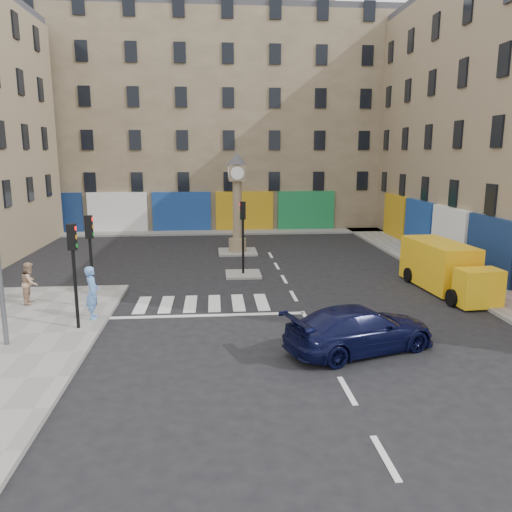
{
  "coord_description": "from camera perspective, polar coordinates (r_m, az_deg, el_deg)",
  "views": [
    {
      "loc": [
        -3.46,
        -17.02,
        6.2
      ],
      "look_at": [
        -1.74,
        3.24,
        2.0
      ],
      "focal_mm": 35.0,
      "sensor_mm": 36.0,
      "label": 1
    }
  ],
  "objects": [
    {
      "name": "clock_pillar",
      "position": [
        31.16,
        -2.17,
        6.78
      ],
      "size": [
        1.2,
        1.2,
        6.1
      ],
      "color": "#887159",
      "rests_on": "island_far"
    },
    {
      "name": "yellow_van",
      "position": [
        24.3,
        20.78,
        -1.28
      ],
      "size": [
        2.35,
        6.06,
        2.17
      ],
      "rotation": [
        0.0,
        0.0,
        0.07
      ],
      "color": "#EDB113",
      "rests_on": "ground"
    },
    {
      "name": "island_far",
      "position": [
        31.66,
        -2.12,
        0.48
      ],
      "size": [
        2.4,
        2.4,
        0.12
      ],
      "primitive_type": "cube",
      "color": "gray",
      "rests_on": "ground"
    },
    {
      "name": "island_near",
      "position": [
        25.81,
        -1.48,
        -2.1
      ],
      "size": [
        1.8,
        1.8,
        0.12
      ],
      "primitive_type": "cube",
      "color": "gray",
      "rests_on": "ground"
    },
    {
      "name": "building_far",
      "position": [
        45.08,
        -5.72,
        14.54
      ],
      "size": [
        32.0,
        10.0,
        17.0
      ],
      "primitive_type": "cube",
      "color": "gray",
      "rests_on": "ground"
    },
    {
      "name": "sidewalk_far",
      "position": [
        39.7,
        -5.58,
        2.74
      ],
      "size": [
        32.0,
        2.4,
        0.15
      ],
      "primitive_type": "cube",
      "color": "gray",
      "rests_on": "ground"
    },
    {
      "name": "ground",
      "position": [
        18.44,
        6.3,
        -8.05
      ],
      "size": [
        120.0,
        120.0,
        0.0
      ],
      "primitive_type": "plane",
      "color": "black",
      "rests_on": "ground"
    },
    {
      "name": "traffic_light_left_near",
      "position": [
        18.24,
        -20.14,
        -0.37
      ],
      "size": [
        0.28,
        0.22,
        3.7
      ],
      "color": "black",
      "rests_on": "sidewalk_left"
    },
    {
      "name": "pedestrian_tan",
      "position": [
        22.41,
        -24.43,
        -2.8
      ],
      "size": [
        0.72,
        0.88,
        1.71
      ],
      "primitive_type": "imported",
      "rotation": [
        0.0,
        0.0,
        1.65
      ],
      "color": "tan",
      "rests_on": "sidewalk_left"
    },
    {
      "name": "pedestrian_blue",
      "position": [
        19.48,
        -18.2,
        -3.98
      ],
      "size": [
        0.58,
        0.79,
        1.98
      ],
      "primitive_type": "imported",
      "rotation": [
        0.0,
        0.0,
        1.73
      ],
      "color": "#6297E1",
      "rests_on": "sidewalk_left"
    },
    {
      "name": "navy_sedan",
      "position": [
        16.34,
        11.81,
        -8.18
      ],
      "size": [
        5.38,
        3.55,
        1.45
      ],
      "primitive_type": "imported",
      "rotation": [
        0.0,
        0.0,
        1.9
      ],
      "color": "black",
      "rests_on": "ground"
    },
    {
      "name": "traffic_light_island",
      "position": [
        25.32,
        -1.51,
        3.47
      ],
      "size": [
        0.28,
        0.22,
        3.7
      ],
      "color": "black",
      "rests_on": "island_near"
    },
    {
      "name": "sidewalk_right",
      "position": [
        30.26,
        18.95,
        -0.65
      ],
      "size": [
        2.6,
        30.0,
        0.15
      ],
      "primitive_type": "cube",
      "color": "gray",
      "rests_on": "ground"
    },
    {
      "name": "traffic_light_left_far",
      "position": [
        20.52,
        -18.42,
        1.02
      ],
      "size": [
        0.28,
        0.22,
        3.7
      ],
      "color": "black",
      "rests_on": "sidewalk_left"
    }
  ]
}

